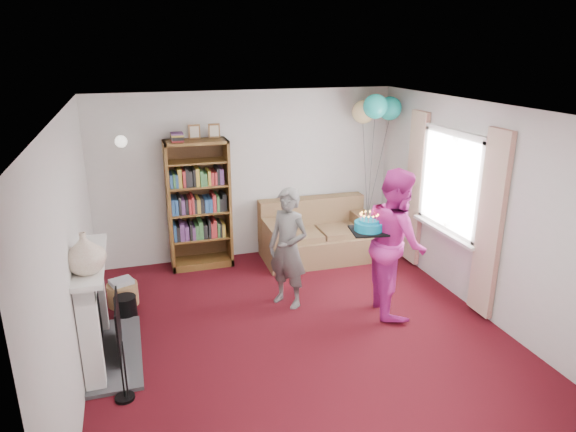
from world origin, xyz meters
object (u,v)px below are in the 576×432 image
object	(u,v)px
sofa	(316,236)
birthday_cake	(369,226)
person_striped	(288,248)
bookcase	(199,205)
person_magenta	(396,242)

from	to	relation	value
sofa	birthday_cake	bearing A→B (deg)	-90.27
person_striped	birthday_cake	world-z (taller)	person_striped
bookcase	person_magenta	distance (m)	2.91
person_striped	person_magenta	xyz separation A→B (m)	(1.18, -0.50, 0.14)
sofa	person_striped	bearing A→B (deg)	-121.99
bookcase	birthday_cake	distance (m)	2.66
bookcase	sofa	size ratio (longest dim) A/B	1.25
bookcase	birthday_cake	bearing A→B (deg)	-50.57
sofa	person_striped	distance (m)	1.64
bookcase	person_magenta	xyz separation A→B (m)	(2.04, -2.07, -0.03)
person_striped	person_magenta	distance (m)	1.29
person_magenta	birthday_cake	size ratio (longest dim) A/B	4.46
person_striped	person_magenta	size ratio (longest dim) A/B	0.85
sofa	person_striped	size ratio (longest dim) A/B	1.10
person_magenta	bookcase	bearing A→B (deg)	55.91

